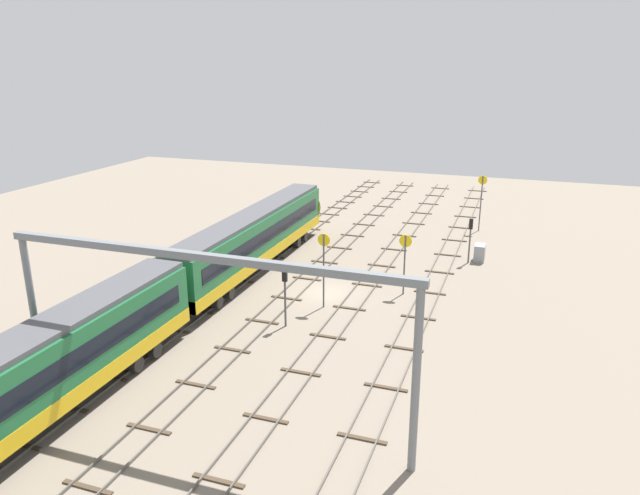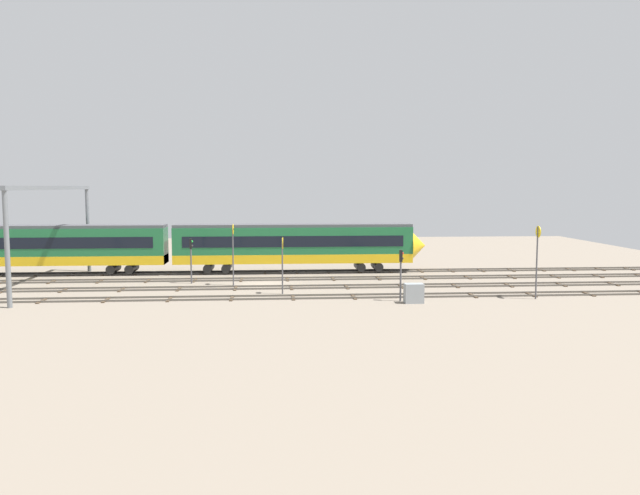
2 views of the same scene
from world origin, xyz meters
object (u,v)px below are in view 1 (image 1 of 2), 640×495
Objects in this scene: speed_sign_mid_trackside at (481,196)px; signal_light_trackside_approach at (470,234)px; relay_cabinet at (480,253)px; speed_sign_far_trackside at (405,255)px; signal_light_trackside_departure at (285,288)px; train at (177,289)px; overhead_gantry at (200,297)px; speed_sign_near_foreground at (324,261)px.

speed_sign_mid_trackside is 1.45× the size of signal_light_trackside_approach.
speed_sign_far_trackside is at bearing 154.40° from relay_cabinet.
relay_cabinet is at bearing -31.24° from signal_light_trackside_departure.
relay_cabinet is (20.30, -17.56, -1.92)m from train.
relay_cabinet is at bearing -18.88° from overhead_gantry.
relay_cabinet is at bearing -174.69° from speed_sign_mid_trackside.
speed_sign_far_trackside is 10.25m from signal_light_trackside_departure.
speed_sign_far_trackside is 1.14× the size of signal_light_trackside_departure.
speed_sign_near_foreground is 3.69× the size of relay_cabinet.
signal_light_trackside_departure is (-17.13, 10.05, 0.08)m from signal_light_trackside_approach.
speed_sign_near_foreground is 17.26m from relay_cabinet.
speed_sign_near_foreground is 1.34× the size of signal_light_trackside_departure.
train reaches higher than relay_cabinet.
overhead_gantry is at bearing 166.87° from speed_sign_mid_trackside.
speed_sign_far_trackside is at bearing 169.12° from speed_sign_mid_trackside.
signal_light_trackside_departure is (11.64, 0.77, -4.03)m from overhead_gantry.
speed_sign_near_foreground is (15.50, -0.56, -3.23)m from overhead_gantry.
speed_sign_mid_trackside is 3.87× the size of relay_cabinet.
signal_light_trackside_approach is 2.67× the size of relay_cabinet.
train is at bearing 139.15° from relay_cabinet.
speed_sign_mid_trackside is 1.23× the size of speed_sign_far_trackside.
speed_sign_mid_trackside is 1.40× the size of signal_light_trackside_departure.
overhead_gantry is 31.85m from relay_cabinet.
relay_cabinet is (29.60, -10.12, -5.98)m from overhead_gantry.
signal_light_trackside_approach is 0.97× the size of signal_light_trackside_departure.
signal_light_trackside_departure is 2.76× the size of relay_cabinet.
signal_light_trackside_departure is at bearing 149.60° from signal_light_trackside_approach.
signal_light_trackside_approach is 2.22m from relay_cabinet.
speed_sign_mid_trackside is (39.46, -9.21, -3.07)m from overhead_gantry.
speed_sign_near_foreground is 1.17× the size of speed_sign_far_trackside.
speed_sign_mid_trackside is at bearing -19.83° from speed_sign_near_foreground.
relay_cabinet is at bearing -40.85° from train.
overhead_gantry is 13.81× the size of relay_cabinet.
overhead_gantry reaches higher than train.
speed_sign_far_trackside is (10.50, -12.86, 0.39)m from train.
overhead_gantry is 30.50m from signal_light_trackside_approach.
overhead_gantry is 3.75× the size of speed_sign_near_foreground.
train is 26.91m from relay_cabinet.
speed_sign_far_trackside is at bearing 156.76° from signal_light_trackside_approach.
speed_sign_near_foreground is (6.20, -8.00, 0.83)m from train.
signal_light_trackside_approach is at bearing -17.88° from overhead_gantry.
speed_sign_mid_trackside is 10.75m from signal_light_trackside_approach.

